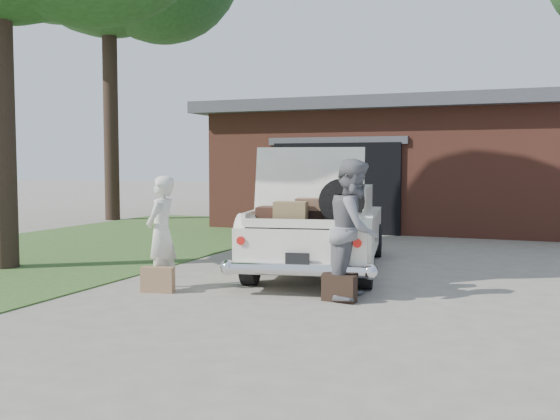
% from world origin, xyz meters
% --- Properties ---
extents(ground, '(90.00, 90.00, 0.00)m').
position_xyz_m(ground, '(0.00, 0.00, 0.00)').
color(ground, gray).
rests_on(ground, ground).
extents(grass_strip, '(6.00, 16.00, 0.02)m').
position_xyz_m(grass_strip, '(-5.50, 3.00, 0.01)').
color(grass_strip, '#2D4C1E').
rests_on(grass_strip, ground).
extents(house, '(12.80, 7.80, 3.30)m').
position_xyz_m(house, '(0.98, 11.47, 1.67)').
color(house, brown).
rests_on(house, ground).
extents(sedan, '(2.67, 4.96, 1.94)m').
position_xyz_m(sedan, '(-0.10, 2.62, 0.69)').
color(sedan, white).
rests_on(sedan, ground).
extents(woman_left, '(0.43, 0.60, 1.54)m').
position_xyz_m(woman_left, '(-1.60, 0.26, 0.77)').
color(woman_left, beige).
rests_on(woman_left, ground).
extents(woman_right, '(0.69, 0.87, 1.77)m').
position_xyz_m(woman_right, '(1.00, 0.64, 0.88)').
color(woman_right, slate).
rests_on(woman_right, ground).
extents(suitcase_left, '(0.46, 0.22, 0.34)m').
position_xyz_m(suitcase_left, '(-1.52, 0.03, 0.17)').
color(suitcase_left, '#99704E').
rests_on(suitcase_left, ground).
extents(suitcase_right, '(0.45, 0.20, 0.33)m').
position_xyz_m(suitcase_right, '(0.89, 0.36, 0.17)').
color(suitcase_right, black).
rests_on(suitcase_right, ground).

